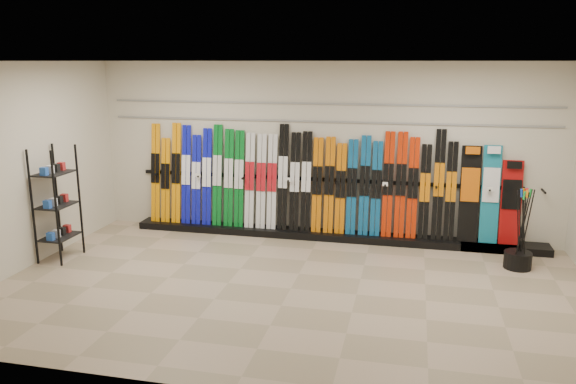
# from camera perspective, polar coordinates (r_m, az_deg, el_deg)

# --- Properties ---
(floor) EXTENTS (8.00, 8.00, 0.00)m
(floor) POSITION_cam_1_polar(r_m,az_deg,el_deg) (7.69, 0.28, -9.78)
(floor) COLOR gray
(floor) RESTS_ON ground
(back_wall) EXTENTS (8.00, 0.00, 8.00)m
(back_wall) POSITION_cam_1_polar(r_m,az_deg,el_deg) (9.65, 3.50, 4.22)
(back_wall) COLOR beige
(back_wall) RESTS_ON floor
(left_wall) EXTENTS (0.00, 5.00, 5.00)m
(left_wall) POSITION_cam_1_polar(r_m,az_deg,el_deg) (8.98, -25.52, 2.26)
(left_wall) COLOR beige
(left_wall) RESTS_ON floor
(ceiling) EXTENTS (8.00, 8.00, 0.00)m
(ceiling) POSITION_cam_1_polar(r_m,az_deg,el_deg) (7.08, 0.31, 13.17)
(ceiling) COLOR silver
(ceiling) RESTS_ON back_wall
(ski_rack_base) EXTENTS (8.00, 0.40, 0.12)m
(ski_rack_base) POSITION_cam_1_polar(r_m,az_deg,el_deg) (9.74, 4.48, -4.43)
(ski_rack_base) COLOR black
(ski_rack_base) RESTS_ON floor
(skis) EXTENTS (5.37, 0.26, 1.83)m
(skis) POSITION_cam_1_polar(r_m,az_deg,el_deg) (9.68, 0.58, 1.03)
(skis) COLOR orange
(skis) RESTS_ON ski_rack_base
(snowboards) EXTENTS (0.96, 0.24, 1.57)m
(snowboards) POSITION_cam_1_polar(r_m,az_deg,el_deg) (9.59, 19.77, -0.47)
(snowboards) COLOR black
(snowboards) RESTS_ON ski_rack_base
(accessory_rack) EXTENTS (0.40, 0.60, 1.75)m
(accessory_rack) POSITION_cam_1_polar(r_m,az_deg,el_deg) (9.26, -22.44, -1.10)
(accessory_rack) COLOR black
(accessory_rack) RESTS_ON floor
(pole_bin) EXTENTS (0.40, 0.40, 0.25)m
(pole_bin) POSITION_cam_1_polar(r_m,az_deg,el_deg) (9.03, 22.29, -6.42)
(pole_bin) COLOR black
(pole_bin) RESTS_ON floor
(ski_poles) EXTENTS (0.26, 0.33, 1.18)m
(ski_poles) POSITION_cam_1_polar(r_m,az_deg,el_deg) (8.92, 22.72, -3.41)
(ski_poles) COLOR black
(ski_poles) RESTS_ON pole_bin
(slatwall_rail_0) EXTENTS (7.60, 0.02, 0.03)m
(slatwall_rail_0) POSITION_cam_1_polar(r_m,az_deg,el_deg) (9.57, 3.52, 7.16)
(slatwall_rail_0) COLOR gray
(slatwall_rail_0) RESTS_ON back_wall
(slatwall_rail_1) EXTENTS (7.60, 0.02, 0.03)m
(slatwall_rail_1) POSITION_cam_1_polar(r_m,az_deg,el_deg) (9.54, 3.55, 8.95)
(slatwall_rail_1) COLOR gray
(slatwall_rail_1) RESTS_ON back_wall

